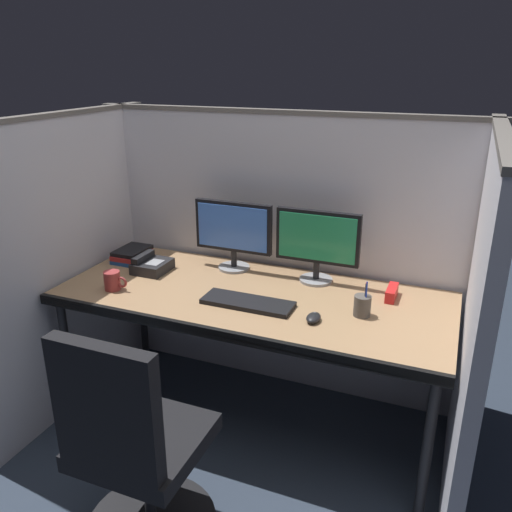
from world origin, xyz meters
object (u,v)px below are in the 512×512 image
object	(u,v)px
monitor_right	(317,241)
coffee_mug	(113,281)
desk_phone	(151,265)
desk	(251,304)
computer_mouse	(314,318)
keyboard_main	(248,303)
red_stapler	(392,293)
book_stack	(132,255)
office_chair	(139,471)
monitor_left	(233,231)
pen_cup	(362,306)

from	to	relation	value
monitor_right	coffee_mug	distance (m)	1.04
desk_phone	monitor_right	bearing A→B (deg)	13.11
desk	computer_mouse	distance (m)	0.39
keyboard_main	red_stapler	bearing A→B (deg)	28.17
coffee_mug	red_stapler	distance (m)	1.36
desk_phone	keyboard_main	bearing A→B (deg)	-16.51
desk	book_stack	size ratio (longest dim) A/B	8.69
monitor_right	office_chair	bearing A→B (deg)	-106.88
monitor_left	pen_cup	xyz separation A→B (m)	(0.76, -0.30, -0.17)
office_chair	monitor_left	world-z (taller)	monitor_left
monitor_right	red_stapler	size ratio (longest dim) A/B	2.87
keyboard_main	coffee_mug	size ratio (longest dim) A/B	3.41
monitor_left	red_stapler	distance (m)	0.88
monitor_left	monitor_right	world-z (taller)	same
monitor_left	red_stapler	bearing A→B (deg)	-4.24
book_stack	desk_phone	distance (m)	0.22
office_chair	computer_mouse	bearing A→B (deg)	59.23
monitor_right	red_stapler	xyz separation A→B (m)	(0.39, -0.07, -0.19)
pen_cup	desk_phone	bearing A→B (deg)	175.05
office_chair	coffee_mug	bearing A→B (deg)	132.34
desk	office_chair	xyz separation A→B (m)	(-0.10, -0.86, -0.33)
coffee_mug	desk	bearing A→B (deg)	16.59
computer_mouse	coffee_mug	xyz separation A→B (m)	(-1.02, -0.05, 0.03)
office_chair	computer_mouse	size ratio (longest dim) A/B	10.16
coffee_mug	book_stack	world-z (taller)	coffee_mug
desk_phone	computer_mouse	bearing A→B (deg)	-13.54
desk	monitor_left	bearing A→B (deg)	127.88
pen_cup	red_stapler	bearing A→B (deg)	68.04
pen_cup	monitor_left	bearing A→B (deg)	158.55
monitor_left	computer_mouse	size ratio (longest dim) A/B	4.48
coffee_mug	desk_phone	distance (m)	0.28
desk_phone	pen_cup	bearing A→B (deg)	-4.95
office_chair	book_stack	size ratio (longest dim) A/B	4.46
office_chair	monitor_left	bearing A→B (deg)	98.10
keyboard_main	computer_mouse	size ratio (longest dim) A/B	4.48
monitor_left	pen_cup	bearing A→B (deg)	-21.45
computer_mouse	coffee_mug	distance (m)	1.02
book_stack	pen_cup	bearing A→B (deg)	-8.43
desk_phone	red_stapler	distance (m)	1.26
coffee_mug	desk_phone	size ratio (longest dim) A/B	0.66
monitor_left	keyboard_main	bearing A→B (deg)	-57.64
monitor_right	computer_mouse	distance (m)	0.49
computer_mouse	coffee_mug	size ratio (longest dim) A/B	0.76
keyboard_main	book_stack	bearing A→B (deg)	160.85
office_chair	monitor_left	size ratio (longest dim) A/B	2.27
keyboard_main	coffee_mug	distance (m)	0.69
desk_phone	monitor_left	bearing A→B (deg)	26.53
monitor_right	keyboard_main	size ratio (longest dim) A/B	1.00
office_chair	coffee_mug	world-z (taller)	office_chair
desk	monitor_right	distance (m)	0.46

